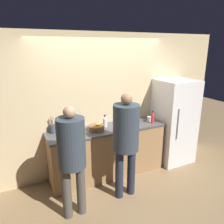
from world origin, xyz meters
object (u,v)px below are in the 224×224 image
Objects in this scene: person_left at (72,153)px; fruit_bowl at (97,128)px; cup_white at (150,119)px; person_center at (126,136)px; bottle_red at (153,118)px; utensil_crock at (53,128)px; cup_black at (133,124)px; bottle_clear at (105,122)px; refrigerator at (174,121)px.

person_left is 6.03× the size of fruit_bowl.
cup_white is at bearing 22.28° from person_left.
cup_white is (1.12, 0.01, -0.00)m from fruit_bowl.
person_center reaches higher than person_left.
bottle_red is 0.13m from cup_white.
person_center is 1.11m from cup_white.
utensil_crock is at bearing 93.82° from person_left.
utensil_crock reaches higher than cup_black.
person_center is 7.55× the size of bottle_clear.
refrigerator reaches higher than cup_black.
bottle_red is (0.89, -0.22, 0.01)m from bottle_clear.
refrigerator is at bearing -1.07° from fruit_bowl.
person_center reaches higher than cup_black.
bottle_clear is 2.40× the size of cup_white.
person_center reaches higher than utensil_crock.
fruit_bowl is 1.11× the size of bottle_red.
bottle_red is 3.23× the size of cup_black.
cup_white is at bearing 0.51° from fruit_bowl.
fruit_bowl is at bearing 109.18° from person_center.
person_left is at bearing -160.97° from bottle_red.
refrigerator is 1.52m from bottle_clear.
person_left is at bearing -154.80° from cup_black.
bottle_red is at bearing -5.82° from fruit_bowl.
cup_black is (1.32, 0.62, -0.01)m from person_left.
cup_white is (0.92, -0.09, -0.04)m from bottle_clear.
bottle_red is at bearing -100.26° from cup_white.
refrigerator reaches higher than bottle_red.
bottle_red is (0.88, 0.53, -0.01)m from person_center.
fruit_bowl is at bearing 174.18° from bottle_red.
refrigerator is 6.35× the size of fruit_bowl.
fruit_bowl is at bearing 47.93° from person_left.
bottle_clear is at bearing 156.91° from cup_black.
fruit_bowl is 0.24m from bottle_clear.
bottle_clear is 0.51m from cup_black.
fruit_bowl reaches higher than cup_black.
fruit_bowl is 0.74m from utensil_crock.
refrigerator is 1.05× the size of person_left.
person_left is 0.96m from fruit_bowl.
bottle_red is at bearing 31.24° from person_center.
bottle_clear is (0.85, 0.82, 0.04)m from person_left.
cup_white is at bearing 175.91° from refrigerator.
refrigerator is 1.01× the size of person_center.
bottle_clear is at bearing -7.67° from utensil_crock.
bottle_red is at bearing -10.59° from utensil_crock.
fruit_bowl is 0.68m from cup_black.
utensil_crock is at bearing 169.41° from bottle_red.
person_left is 7.25× the size of bottle_clear.
bottle_red is (1.81, -0.34, 0.02)m from utensil_crock.
utensil_crock is at bearing 136.95° from person_center.
cup_white reaches higher than cup_black.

